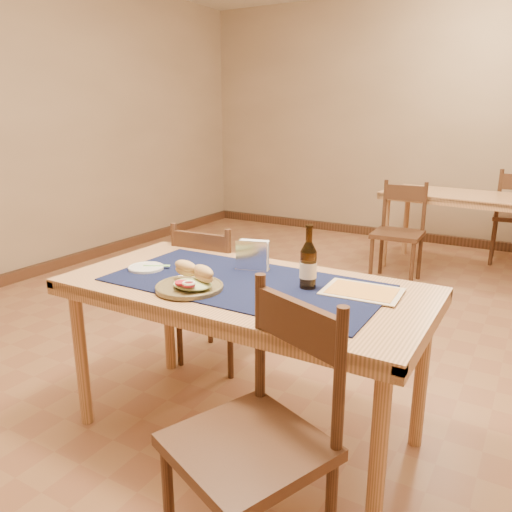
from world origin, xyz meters
The scene contains 14 objects.
room centered at (0.00, 0.00, 1.40)m, with size 6.04×7.04×2.84m.
main_table centered at (0.00, -0.80, 0.67)m, with size 1.60×0.80×0.75m.
placemat centered at (0.00, -0.80, 0.75)m, with size 1.20×0.60×0.01m, color #10173B.
baseboard centered at (0.00, 0.00, 0.05)m, with size 6.00×7.00×0.10m.
back_table centered at (0.44, 2.43, 0.67)m, with size 1.51×0.88×0.75m.
chair_main_far centered at (-0.52, -0.28, 0.46)m, with size 0.43×0.43×0.88m.
chair_main_near centered at (0.41, -1.39, 0.49)m, with size 0.57×0.57×0.94m.
chair_back_near centered at (0.00, 1.84, 0.46)m, with size 0.43×0.43×0.89m.
sandwich_plate centered at (-0.14, -0.99, 0.79)m, with size 0.29×0.29×0.11m.
side_plate centered at (-0.51, -0.87, 0.76)m, with size 0.17×0.17×0.01m.
fork centered at (-0.46, -0.83, 0.77)m, with size 0.12×0.07×0.00m.
beer_bottle centered at (0.27, -0.73, 0.86)m, with size 0.07×0.07×0.27m.
napkin_holder centered at (-0.06, -0.62, 0.82)m, with size 0.17×0.10×0.14m.
menu_card centered at (0.49, -0.66, 0.76)m, with size 0.33×0.25×0.01m.
Camera 1 is at (1.08, -2.56, 1.46)m, focal length 35.00 mm.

